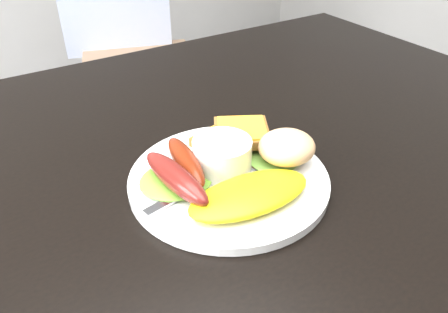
# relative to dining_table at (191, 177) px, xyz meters

# --- Properties ---
(dining_table) EXTENTS (1.20, 0.80, 0.04)m
(dining_table) POSITION_rel_dining_table_xyz_m (0.00, 0.00, 0.00)
(dining_table) COLOR black
(dining_table) RESTS_ON ground
(dining_chair) EXTENTS (0.50, 0.50, 0.05)m
(dining_chair) POSITION_rel_dining_table_xyz_m (0.34, 1.01, -0.28)
(dining_chair) COLOR tan
(dining_chair) RESTS_ON ground
(plate) EXTENTS (0.23, 0.23, 0.01)m
(plate) POSITION_rel_dining_table_xyz_m (0.02, -0.06, 0.03)
(plate) COLOR white
(plate) RESTS_ON dining_table
(lettuce_left) EXTENTS (0.09, 0.08, 0.01)m
(lettuce_left) POSITION_rel_dining_table_xyz_m (-0.04, -0.04, 0.04)
(lettuce_left) COLOR #629D2E
(lettuce_left) RESTS_ON plate
(lettuce_right) EXTENTS (0.08, 0.08, 0.01)m
(lettuce_right) POSITION_rel_dining_table_xyz_m (0.08, -0.06, 0.04)
(lettuce_right) COLOR #54A138
(lettuce_right) RESTS_ON plate
(omelette) EXTENTS (0.14, 0.07, 0.02)m
(omelette) POSITION_rel_dining_table_xyz_m (0.01, -0.11, 0.04)
(omelette) COLOR yellow
(omelette) RESTS_ON plate
(sausage_a) EXTENTS (0.04, 0.11, 0.03)m
(sausage_a) POSITION_rel_dining_table_xyz_m (-0.05, -0.05, 0.05)
(sausage_a) COLOR maroon
(sausage_a) RESTS_ON lettuce_left
(sausage_b) EXTENTS (0.04, 0.10, 0.02)m
(sausage_b) POSITION_rel_dining_table_xyz_m (-0.02, -0.03, 0.05)
(sausage_b) COLOR #691309
(sausage_b) RESTS_ON lettuce_left
(ramekin) EXTENTS (0.08, 0.08, 0.04)m
(ramekin) POSITION_rel_dining_table_xyz_m (0.02, -0.04, 0.05)
(ramekin) COLOR white
(ramekin) RESTS_ON plate
(toast_a) EXTENTS (0.08, 0.08, 0.01)m
(toast_a) POSITION_rel_dining_table_xyz_m (0.05, -0.00, 0.04)
(toast_a) COLOR #914417
(toast_a) RESTS_ON plate
(toast_b) EXTENTS (0.09, 0.09, 0.01)m
(toast_b) POSITION_rel_dining_table_xyz_m (0.07, -0.01, 0.05)
(toast_b) COLOR olive
(toast_b) RESTS_ON toast_a
(potato_salad) EXTENTS (0.07, 0.07, 0.04)m
(potato_salad) POSITION_rel_dining_table_xyz_m (0.09, -0.08, 0.06)
(potato_salad) COLOR #F2EEA9
(potato_salad) RESTS_ON lettuce_right
(fork) EXTENTS (0.14, 0.04, 0.00)m
(fork) POSITION_rel_dining_table_xyz_m (-0.02, -0.06, 0.03)
(fork) COLOR #ADAFB7
(fork) RESTS_ON plate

